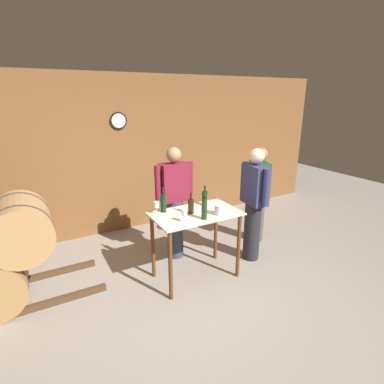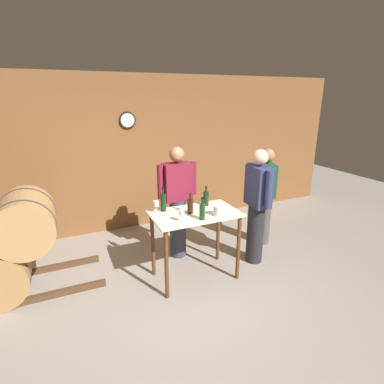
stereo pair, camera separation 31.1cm
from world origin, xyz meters
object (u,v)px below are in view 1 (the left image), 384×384
Objects in this scene: wine_bottle_far_left at (163,203)px; person_visitor_bearded at (258,193)px; person_host at (175,201)px; person_visitor_with_scarf at (254,203)px; wine_bottle_right at (205,198)px; wine_glass_near_center at (184,213)px; wine_glass_near_left at (156,205)px; wine_bottle_left at (191,206)px; ice_bucket at (219,210)px; wine_bottle_center at (204,211)px.

wine_bottle_far_left is 1.81m from person_visitor_bearded.
wine_bottle_far_left is at bearing -131.28° from person_host.
person_visitor_with_scarf is at bearing -32.58° from person_host.
wine_bottle_right reaches higher than wine_glass_near_center.
person_host reaches higher than wine_glass_near_left.
wine_bottle_far_left is at bearing -172.73° from person_visitor_bearded.
wine_glass_near_left is 1.07× the size of wine_glass_near_center.
wine_bottle_far_left is 1.33m from person_visitor_with_scarf.
wine_bottle_left is at bearing -27.65° from wine_glass_near_left.
wine_bottle_left is 1.86× the size of wine_glass_near_center.
wine_glass_near_left is 0.79m from ice_bucket.
wine_bottle_center reaches higher than ice_bucket.
wine_bottle_right is 1.73× the size of wine_glass_near_left.
wine_bottle_left is 1.04m from person_visitor_with_scarf.
person_host reaches higher than ice_bucket.
ice_bucket is at bearing -151.77° from person_visitor_bearded.
wine_glass_near_left is (-0.38, 0.20, 0.01)m from wine_bottle_left.
person_visitor_with_scarf reaches higher than ice_bucket.
wine_bottle_right is 0.17× the size of person_visitor_bearded.
wine_bottle_far_left is at bearing 176.08° from wine_bottle_right.
wine_glass_near_center is 1.25m from person_visitor_with_scarf.
ice_bucket is 0.08× the size of person_visitor_with_scarf.
person_visitor_with_scarf is (0.98, 0.24, -0.15)m from wine_bottle_center.
wine_bottle_center is at bearing -166.17° from person_visitor_with_scarf.
person_visitor_with_scarf reaches higher than wine_bottle_far_left.
wine_glass_near_center is 0.09× the size of person_visitor_bearded.
person_visitor_with_scarf reaches higher than wine_bottle_center.
person_host is 1.00× the size of person_visitor_with_scarf.
person_host is 1.06× the size of person_visitor_bearded.
wine_bottle_center is at bearing -53.93° from wine_bottle_far_left.
person_visitor_bearded is (0.47, 0.44, -0.05)m from person_visitor_with_scarf.
wine_glass_near_left is at bearing 171.94° from person_visitor_with_scarf.
wine_bottle_left is at bearing -37.41° from wine_bottle_far_left.
wine_bottle_center is 0.25m from wine_glass_near_center.
person_visitor_bearded is at bearing 28.23° from ice_bucket.
wine_bottle_center reaches higher than wine_bottle_left.
wine_glass_near_center is at bearing -78.74° from wine_bottle_far_left.
wine_glass_near_left is 1.91m from person_visitor_bearded.
wine_bottle_right is at bearing 36.50° from wine_glass_near_center.
person_visitor_with_scarf is at bearing -136.96° from person_visitor_bearded.
wine_glass_near_left is at bearing -171.98° from wine_bottle_far_left.
wine_bottle_center is 0.18× the size of person_visitor_bearded.
wine_bottle_center is 1.02m from person_visitor_with_scarf.
wine_bottle_center is 0.62m from wine_glass_near_left.
person_visitor_bearded is at bearing 20.74° from wine_glass_near_center.
person_visitor_with_scarf reaches higher than wine_glass_near_left.
person_visitor_with_scarf is at bearing 15.82° from ice_bucket.
wine_glass_near_center is 1.14× the size of ice_bucket.
ice_bucket is at bearing -75.09° from person_host.
wine_bottle_left is (0.28, -0.21, -0.02)m from wine_bottle_far_left.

